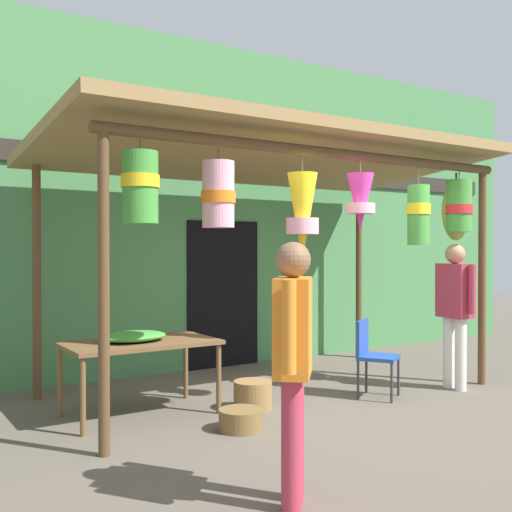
# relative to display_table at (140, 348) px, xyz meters

# --- Properties ---
(ground_plane) EXTENTS (30.00, 30.00, 0.00)m
(ground_plane) POSITION_rel_display_table_xyz_m (1.78, -0.75, -0.66)
(ground_plane) COLOR #60564C
(shop_facade) EXTENTS (12.07, 0.29, 4.40)m
(shop_facade) POSITION_rel_display_table_xyz_m (1.78, 1.80, 1.54)
(shop_facade) COLOR #47844C
(shop_facade) RESTS_ON ground_plane
(market_stall_canopy) EXTENTS (5.14, 2.65, 2.87)m
(market_stall_canopy) POSITION_rel_display_table_xyz_m (1.68, -0.07, 1.85)
(market_stall_canopy) COLOR brown
(market_stall_canopy) RESTS_ON ground_plane
(display_table) EXTENTS (1.45, 0.82, 0.72)m
(display_table) POSITION_rel_display_table_xyz_m (0.00, 0.00, 0.00)
(display_table) COLOR brown
(display_table) RESTS_ON ground_plane
(flower_heap_on_table) EXTENTS (0.66, 0.46, 0.10)m
(flower_heap_on_table) POSITION_rel_display_table_xyz_m (-0.06, -0.01, 0.12)
(flower_heap_on_table) COLOR green
(flower_heap_on_table) RESTS_ON display_table
(folding_chair) EXTENTS (0.55, 0.55, 0.84)m
(folding_chair) POSITION_rel_display_table_xyz_m (2.41, -0.69, -0.16)
(folding_chair) COLOR #2347A8
(folding_chair) RESTS_ON ground_plane
(wicker_basket_by_table) EXTENTS (0.39, 0.39, 0.29)m
(wicker_basket_by_table) POSITION_rel_display_table_xyz_m (1.04, -0.42, -0.52)
(wicker_basket_by_table) COLOR olive
(wicker_basket_by_table) RESTS_ON ground_plane
(wicker_basket_spare) EXTENTS (0.39, 0.39, 0.19)m
(wicker_basket_spare) POSITION_rel_display_table_xyz_m (0.57, -0.95, -0.57)
(wicker_basket_spare) COLOR brown
(wicker_basket_spare) RESTS_ON ground_plane
(vendor_in_orange) EXTENTS (0.43, 0.47, 1.67)m
(vendor_in_orange) POSITION_rel_display_table_xyz_m (0.01, -2.49, 0.33)
(vendor_in_orange) COLOR #B23347
(vendor_in_orange) RESTS_ON ground_plane
(customer_foreground) EXTENTS (0.25, 0.59, 1.68)m
(customer_foreground) POSITION_rel_display_table_xyz_m (3.48, -0.93, 0.33)
(customer_foreground) COLOR silver
(customer_foreground) RESTS_ON ground_plane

